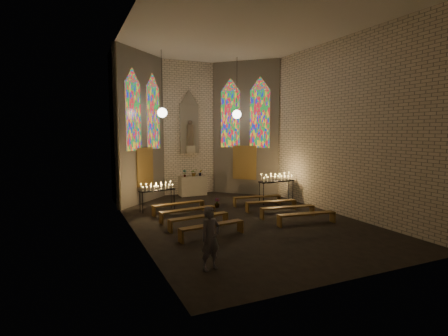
{
  "coord_description": "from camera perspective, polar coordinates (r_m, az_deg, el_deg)",
  "views": [
    {
      "loc": [
        -5.93,
        -11.75,
        3.36
      ],
      "look_at": [
        0.05,
        1.55,
        1.82
      ],
      "focal_mm": 28.0,
      "sensor_mm": 36.0,
      "label": 1
    }
  ],
  "objects": [
    {
      "name": "votive_stand_left",
      "position": [
        15.0,
        -10.86,
        -3.26
      ],
      "size": [
        1.57,
        0.65,
        1.12
      ],
      "rotation": [
        0.0,
        0.0,
        0.19
      ],
      "color": "black",
      "rests_on": "ground"
    },
    {
      "name": "flower_vase_left",
      "position": [
        18.12,
        -6.46,
        -0.86
      ],
      "size": [
        0.24,
        0.19,
        0.39
      ],
      "primitive_type": "imported",
      "rotation": [
        0.0,
        0.0,
        -0.29
      ],
      "color": "#4C723F",
      "rests_on": "altar"
    },
    {
      "name": "altar",
      "position": [
        18.42,
        -5.13,
        -2.92
      ],
      "size": [
        1.4,
        0.6,
        1.0
      ],
      "primitive_type": "cube",
      "color": "beige",
      "rests_on": "ground"
    },
    {
      "name": "flower_vase_right",
      "position": [
        18.51,
        -3.88,
        -0.76
      ],
      "size": [
        0.19,
        0.16,
        0.34
      ],
      "primitive_type": "imported",
      "rotation": [
        0.0,
        0.0,
        0.04
      ],
      "color": "#4C723F",
      "rests_on": "altar"
    },
    {
      "name": "pew_right_0",
      "position": [
        15.97,
        5.44,
        -4.87
      ],
      "size": [
        2.24,
        0.59,
        0.43
      ],
      "rotation": [
        0.0,
        0.0,
        -0.13
      ],
      "color": "brown",
      "rests_on": "ground"
    },
    {
      "name": "floor",
      "position": [
        13.59,
        2.52,
        -8.29
      ],
      "size": [
        12.0,
        12.0,
        0.0
      ],
      "primitive_type": "plane",
      "color": "black",
      "rests_on": "ground"
    },
    {
      "name": "room",
      "position": [
        16.25,
        -2.81,
        7.28
      ],
      "size": [
        8.22,
        12.43,
        7.0
      ],
      "color": "beige",
      "rests_on": "ground"
    },
    {
      "name": "pew_left_3",
      "position": [
        11.23,
        -1.97,
        -9.53
      ],
      "size": [
        2.24,
        0.59,
        0.43
      ],
      "rotation": [
        0.0,
        0.0,
        0.13
      ],
      "color": "brown",
      "rests_on": "ground"
    },
    {
      "name": "flower_vase_center",
      "position": [
        18.39,
        -4.93,
        -0.75
      ],
      "size": [
        0.37,
        0.33,
        0.39
      ],
      "primitive_type": "imported",
      "rotation": [
        0.0,
        0.0,
        0.07
      ],
      "color": "#4C723F",
      "rests_on": "altar"
    },
    {
      "name": "pew_left_2",
      "position": [
        12.31,
        -4.11,
        -8.14
      ],
      "size": [
        2.24,
        0.59,
        0.43
      ],
      "rotation": [
        0.0,
        0.0,
        0.13
      ],
      "color": "brown",
      "rests_on": "ground"
    },
    {
      "name": "pew_right_2",
      "position": [
        13.98,
        10.34,
        -6.51
      ],
      "size": [
        2.24,
        0.59,
        0.43
      ],
      "rotation": [
        0.0,
        0.0,
        -0.13
      ],
      "color": "brown",
      "rests_on": "ground"
    },
    {
      "name": "aisle_flower_pot",
      "position": [
        15.51,
        -1.14,
        -5.71
      ],
      "size": [
        0.23,
        0.23,
        0.4
      ],
      "primitive_type": "imported",
      "rotation": [
        0.0,
        0.0,
        0.04
      ],
      "color": "#4C723F",
      "rests_on": "ground"
    },
    {
      "name": "pew_left_1",
      "position": [
        13.41,
        -5.88,
        -6.98
      ],
      "size": [
        2.24,
        0.59,
        0.43
      ],
      "rotation": [
        0.0,
        0.0,
        0.13
      ],
      "color": "brown",
      "rests_on": "ground"
    },
    {
      "name": "votive_stand_right",
      "position": [
        16.52,
        8.59,
        -1.81
      ],
      "size": [
        1.8,
        0.52,
        1.31
      ],
      "rotation": [
        0.0,
        0.0,
        0.05
      ],
      "color": "black",
      "rests_on": "ground"
    },
    {
      "name": "pew_right_3",
      "position": [
        13.03,
        13.36,
        -7.5
      ],
      "size": [
        2.24,
        0.59,
        0.43
      ],
      "rotation": [
        0.0,
        0.0,
        -0.13
      ],
      "color": "brown",
      "rests_on": "ground"
    },
    {
      "name": "pew_right_1",
      "position": [
        14.96,
        7.73,
        -5.64
      ],
      "size": [
        2.24,
        0.59,
        0.43
      ],
      "rotation": [
        0.0,
        0.0,
        -0.13
      ],
      "color": "brown",
      "rests_on": "ground"
    },
    {
      "name": "pew_left_0",
      "position": [
        14.53,
        -7.38,
        -5.98
      ],
      "size": [
        2.24,
        0.59,
        0.43
      ],
      "rotation": [
        0.0,
        0.0,
        0.13
      ],
      "color": "brown",
      "rests_on": "ground"
    },
    {
      "name": "visitor",
      "position": [
        8.63,
        -2.21,
        -11.38
      ],
      "size": [
        0.65,
        0.51,
        1.55
      ],
      "primitive_type": "imported",
      "rotation": [
        0.0,
        0.0,
        0.28
      ],
      "color": "#53525D",
      "rests_on": "ground"
    }
  ]
}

